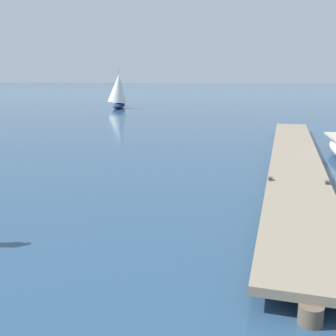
% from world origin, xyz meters
% --- Properties ---
extents(floating_dock, '(3.24, 21.98, 0.53)m').
position_xyz_m(floating_dock, '(5.93, 16.41, 0.36)').
color(floating_dock, gray).
rests_on(floating_dock, ground).
extents(distant_sailboat, '(2.52, 4.13, 4.18)m').
position_xyz_m(distant_sailboat, '(-10.40, 42.60, 1.87)').
color(distant_sailboat, navy).
rests_on(distant_sailboat, ground).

